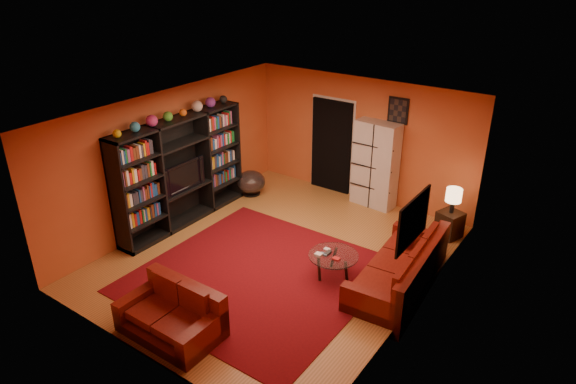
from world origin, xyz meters
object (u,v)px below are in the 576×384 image
Objects in this scene: side_table at (449,224)px; table_lamp at (454,196)px; sofa at (404,269)px; coffee_table at (333,257)px; tv at (181,176)px; storage_cabinet at (376,165)px; entertainment_unit at (181,172)px; loveseat at (175,314)px; bowl_chair at (251,182)px.

side_table is 1.04× the size of table_lamp.
sofa reaches higher than coffee_table.
storage_cabinet reaches higher than tv.
storage_cabinet is (2.72, 2.80, -0.15)m from entertainment_unit.
loveseat is 1.74× the size of coffee_table.
loveseat is at bearing -114.84° from table_lamp.
coffee_table is 2.68m from table_lamp.
loveseat is 5.28m from storage_cabinet.
coffee_table is at bearing -88.98° from tv.
tv is 3.31m from loveseat.
entertainment_unit is 2.12× the size of loveseat.
coffee_table is at bearing -0.03° from entertainment_unit.
coffee_table is at bearing -25.00° from loveseat.
coffee_table is 3.54m from bowl_chair.
bowl_chair is (0.24, 1.77, -0.72)m from tv.
coffee_table is 1.62× the size of side_table.
storage_cabinet is at bearing 103.55° from coffee_table.
tv reaches higher than bowl_chair.
loveseat is at bearing -46.92° from entertainment_unit.
tv is 0.70× the size of loveseat.
storage_cabinet is 2.73m from bowl_chair.
sofa and loveseat have the same top height.
side_table reaches higher than coffee_table.
entertainment_unit is at bearing -99.66° from bowl_chair.
sofa is at bearing -83.12° from tv.
storage_cabinet reaches higher than loveseat.
loveseat is (2.26, -2.42, -0.76)m from entertainment_unit.
bowl_chair reaches higher than coffee_table.
loveseat is 2.21× the size of bowl_chair.
bowl_chair is (-2.43, -1.09, -0.62)m from storage_cabinet.
coffee_table is at bearing -114.62° from side_table.
loveseat is 5.31m from side_table.
sofa is 1.32× the size of storage_cabinet.
table_lamp reaches higher than sofa.
tv is at bearing -177.09° from sofa.
table_lamp is at bearing 65.38° from coffee_table.
bowl_chair is 4.29m from table_lamp.
table_lamp is (2.23, 4.82, 0.55)m from loveseat.
entertainment_unit is 5.15m from side_table.
sofa is 3.60m from loveseat.
tv is at bearing -97.75° from bowl_chair.
tv is (0.05, -0.06, -0.04)m from entertainment_unit.
table_lamp is at bearing 83.74° from sofa.
loveseat reaches higher than bowl_chair.
entertainment_unit reaches higher than tv.
sofa is 2.95m from storage_cabinet.
side_table is (4.49, 2.40, -0.80)m from entertainment_unit.
coffee_table is (1.13, 2.42, 0.08)m from loveseat.
loveseat is 2.83× the size of side_table.
entertainment_unit is 6.00× the size of side_table.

